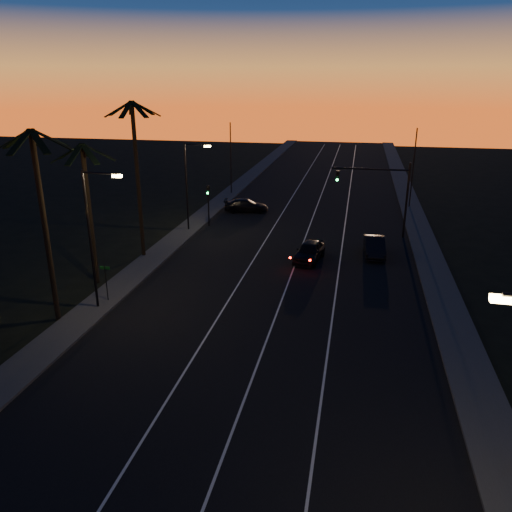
% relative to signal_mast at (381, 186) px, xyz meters
% --- Properties ---
extents(road, '(20.00, 170.00, 0.01)m').
position_rel_signal_mast_xyz_m(road, '(-7.14, -9.99, -4.78)').
color(road, black).
rests_on(road, ground).
extents(sidewalk_left, '(2.40, 170.00, 0.16)m').
position_rel_signal_mast_xyz_m(sidewalk_left, '(-18.34, -9.99, -4.70)').
color(sidewalk_left, '#323230').
rests_on(sidewalk_left, ground).
extents(sidewalk_right, '(2.40, 170.00, 0.16)m').
position_rel_signal_mast_xyz_m(sidewalk_right, '(4.06, -9.99, -4.70)').
color(sidewalk_right, '#323230').
rests_on(sidewalk_right, ground).
extents(lane_stripe_left, '(0.12, 160.00, 0.01)m').
position_rel_signal_mast_xyz_m(lane_stripe_left, '(-10.14, -9.99, -4.76)').
color(lane_stripe_left, silver).
rests_on(lane_stripe_left, road).
extents(lane_stripe_mid, '(0.12, 160.00, 0.01)m').
position_rel_signal_mast_xyz_m(lane_stripe_mid, '(-6.64, -9.99, -4.76)').
color(lane_stripe_mid, silver).
rests_on(lane_stripe_mid, road).
extents(lane_stripe_right, '(0.12, 160.00, 0.01)m').
position_rel_signal_mast_xyz_m(lane_stripe_right, '(-3.14, -9.99, -4.76)').
color(lane_stripe_right, silver).
rests_on(lane_stripe_right, road).
extents(palm_near, '(4.25, 4.16, 11.53)m').
position_rel_signal_mast_xyz_m(palm_near, '(-19.74, -21.99, 2.29)').
color(palm_near, black).
rests_on(palm_near, ground).
extents(palm_mid, '(4.25, 4.16, 10.03)m').
position_rel_signal_mast_xyz_m(palm_mid, '(-20.34, -15.99, 1.47)').
color(palm_mid, black).
rests_on(palm_mid, ground).
extents(palm_far, '(4.25, 4.16, 12.53)m').
position_rel_signal_mast_xyz_m(palm_far, '(-19.34, -9.99, 2.83)').
color(palm_far, black).
rests_on(palm_far, ground).
extents(streetlight_left_near, '(2.55, 0.26, 9.00)m').
position_rel_signal_mast_xyz_m(streetlight_left_near, '(-17.84, -19.99, 0.54)').
color(streetlight_left_near, black).
rests_on(streetlight_left_near, ground).
extents(streetlight_left_far, '(2.55, 0.26, 8.50)m').
position_rel_signal_mast_xyz_m(streetlight_left_far, '(-17.82, -1.99, 0.28)').
color(streetlight_left_far, black).
rests_on(streetlight_left_far, ground).
extents(street_sign, '(0.70, 0.06, 2.60)m').
position_rel_signal_mast_xyz_m(street_sign, '(-17.94, -18.99, -3.13)').
color(street_sign, black).
rests_on(street_sign, ground).
extents(signal_mast, '(7.10, 0.41, 7.00)m').
position_rel_signal_mast_xyz_m(signal_mast, '(0.00, 0.00, 0.00)').
color(signal_mast, black).
rests_on(signal_mast, ground).
extents(signal_post, '(0.28, 0.37, 4.20)m').
position_rel_signal_mast_xyz_m(signal_post, '(-16.64, -0.01, -1.89)').
color(signal_post, black).
rests_on(signal_post, ground).
extents(far_pole_left, '(0.14, 0.14, 9.00)m').
position_rel_signal_mast_xyz_m(far_pole_left, '(-18.14, 15.01, -0.28)').
color(far_pole_left, black).
rests_on(far_pole_left, ground).
extents(far_pole_right, '(0.14, 0.14, 9.00)m').
position_rel_signal_mast_xyz_m(far_pole_right, '(3.86, 12.01, -0.28)').
color(far_pole_right, black).
rests_on(far_pole_right, ground).
extents(lead_car, '(2.63, 5.39, 1.58)m').
position_rel_signal_mast_xyz_m(lead_car, '(-5.64, -8.15, -3.98)').
color(lead_car, black).
rests_on(lead_car, road).
extents(right_car, '(1.83, 4.69, 1.52)m').
position_rel_signal_mast_xyz_m(right_car, '(-0.41, -5.75, -4.01)').
color(right_car, black).
rests_on(right_car, road).
extents(cross_car, '(5.13, 2.73, 1.42)m').
position_rel_signal_mast_xyz_m(cross_car, '(-14.22, 6.36, -4.06)').
color(cross_car, black).
rests_on(cross_car, road).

